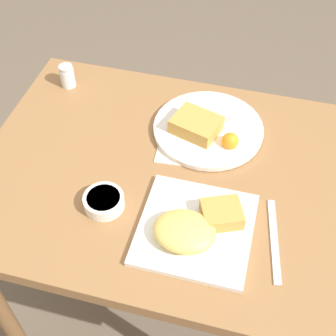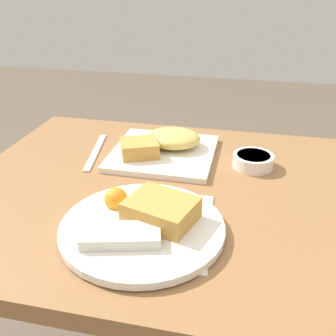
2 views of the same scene
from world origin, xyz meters
The scene contains 8 objects.
ground_plane centered at (0.00, 0.00, 0.00)m, with size 8.00×8.00×0.00m, color brown.
dining_table centered at (0.00, 0.00, 0.67)m, with size 0.98×0.72×0.78m.
menu_card centered at (0.02, 0.14, 0.78)m, with size 0.19×0.24×0.00m.
plate_square_near centered at (0.09, -0.16, 0.80)m, with size 0.25×0.25×0.06m.
plate_oval_far centered at (0.05, 0.16, 0.79)m, with size 0.29×0.29×0.05m.
sauce_ramekin centered at (-0.13, -0.14, 0.79)m, with size 0.09×0.09×0.03m.
salt_shaker centered at (-0.38, 0.25, 0.81)m, with size 0.04×0.04×0.07m.
butter_knife centered at (0.26, -0.14, 0.78)m, with size 0.05×0.22×0.00m.
Camera 1 is at (0.18, -0.73, 1.65)m, focal length 50.00 mm.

